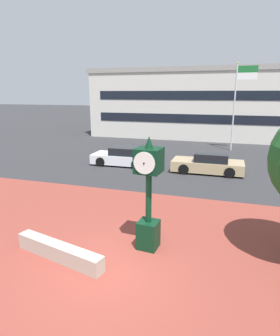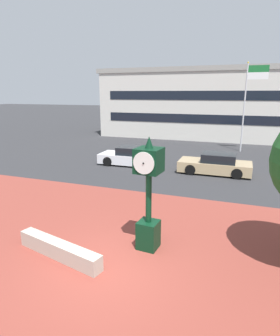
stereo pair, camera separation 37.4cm
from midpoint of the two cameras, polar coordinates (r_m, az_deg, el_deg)
ground_plane at (r=8.73m, az=-5.39°, el=-19.39°), size 200.00×200.00×0.00m
plaza_brick_paving at (r=9.73m, az=-2.04°, el=-15.42°), size 44.00×10.58×0.01m
planter_wall at (r=9.38m, az=-14.65°, el=-15.44°), size 3.20×1.14×0.50m
street_clock at (r=8.94m, az=2.94°, el=-5.11°), size 0.81×0.87×3.65m
car_street_near at (r=18.51m, az=15.33°, el=0.68°), size 4.39×1.96×1.28m
car_street_mid at (r=20.05m, az=-1.46°, el=2.26°), size 4.15×1.97×1.28m
flagpole_primary at (r=25.92m, az=21.04°, el=12.79°), size 1.68×0.14×7.30m
civic_building at (r=35.46m, az=16.79°, el=12.23°), size 27.13×11.25×7.46m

